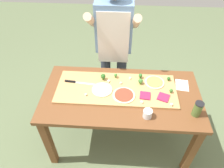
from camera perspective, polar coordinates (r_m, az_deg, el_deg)
The scene contains 25 objects.
ground_plane at distance 2.70m, azimuth 1.96°, elevation -14.41°, with size 8.00×8.00×0.00m, color #60704C.
prep_table at distance 2.16m, azimuth 2.39°, elevation -4.79°, with size 1.56×0.79×0.79m.
cutting_board at distance 2.11m, azimuth 1.09°, elevation -1.28°, with size 1.19×0.46×0.02m, color tan.
chefs_knife at distance 2.19m, azimuth -9.87°, elevation 0.50°, with size 0.32×0.05×0.02m.
pizza_whole_tomato_red at distance 2.03m, azimuth 3.14°, elevation -3.02°, with size 0.22×0.22×0.02m.
pizza_whole_pesto_green at distance 2.20m, azimuth 11.37°, elevation 0.50°, with size 0.20×0.20×0.02m.
pizza_whole_cheese_artichoke at distance 2.08m, azimuth -2.79°, elevation -1.49°, with size 0.20×0.20×0.02m.
pizza_slice_near_right at distance 2.05m, azimuth 8.88°, elevation -3.12°, with size 0.10×0.10×0.01m, color #9E234C.
pizza_slice_far_right at distance 2.07m, azimuth 13.69°, elevation -3.51°, with size 0.10×0.10×0.01m, color #9E234C.
broccoli_floret_center_right at distance 2.25m, azimuth 15.04°, elevation 1.43°, with size 0.04×0.04×0.04m.
broccoli_floret_center_left at distance 2.12m, azimuth 15.65°, elevation -1.73°, with size 0.03×0.03×0.04m.
broccoli_floret_back_right at distance 2.17m, azimuth -2.50°, elevation 2.08°, with size 0.05×0.05×0.07m.
broccoli_floret_front_mid at distance 2.21m, azimuth 7.65°, elevation 2.28°, with size 0.04×0.04×0.05m.
broccoli_floret_front_right at distance 2.15m, azimuth 7.68°, elevation 0.78°, with size 0.05×0.05×0.06m.
broccoli_floret_front_left at distance 2.20m, azimuth 0.92°, elevation 2.38°, with size 0.03×0.03×0.05m.
cheese_crumble_a at distance 1.98m, azimuth 7.94°, elevation -4.92°, with size 0.02×0.02×0.02m, color white.
cheese_crumble_b at distance 2.16m, azimuth -1.04°, elevation 0.78°, with size 0.02×0.02×0.02m, color white.
cheese_crumble_c at distance 2.04m, azimuth -7.23°, elevation -2.91°, with size 0.02×0.02×0.02m, color silver.
cheese_crumble_d at distance 2.01m, azimuth 15.66°, elevation -5.43°, with size 0.02×0.02×0.02m, color silver.
cheese_crumble_e at distance 2.15m, azimuth 2.30°, elevation 0.26°, with size 0.02×0.02×0.02m, color white.
cheese_crumble_f at distance 2.21m, azimuth 4.83°, elevation 1.59°, with size 0.02×0.02×0.02m, color white.
flour_cup at distance 1.89m, azimuth 9.52°, elevation -8.03°, with size 0.08×0.08×0.08m.
sauce_jar at distance 1.99m, azimuth 22.12°, elevation -6.29°, with size 0.08×0.08×0.15m.
recipe_note at distance 2.28m, azimuth 18.38°, elevation -0.28°, with size 0.13×0.17×0.00m, color white.
cook_center at distance 2.43m, azimuth 0.42°, elevation 11.41°, with size 0.54×0.39×1.67m.
Camera 1 is at (0.00, -1.44, 2.29)m, focal length 33.72 mm.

